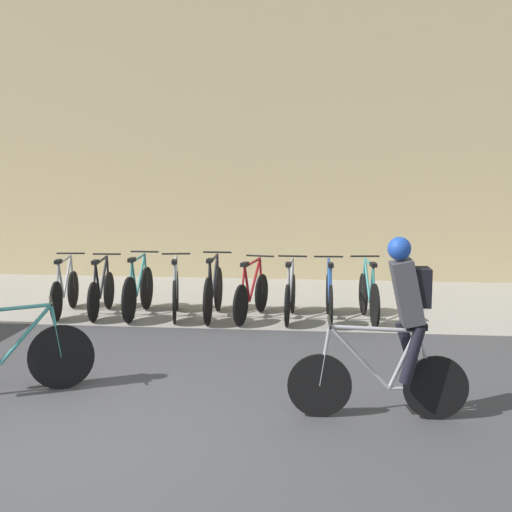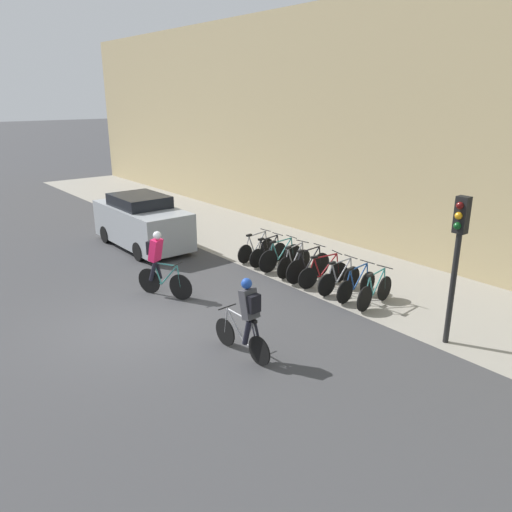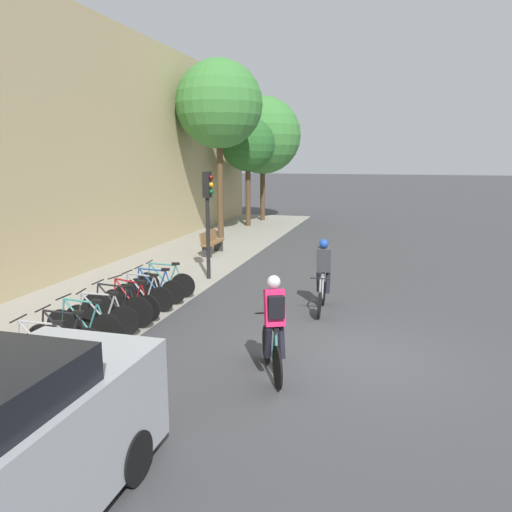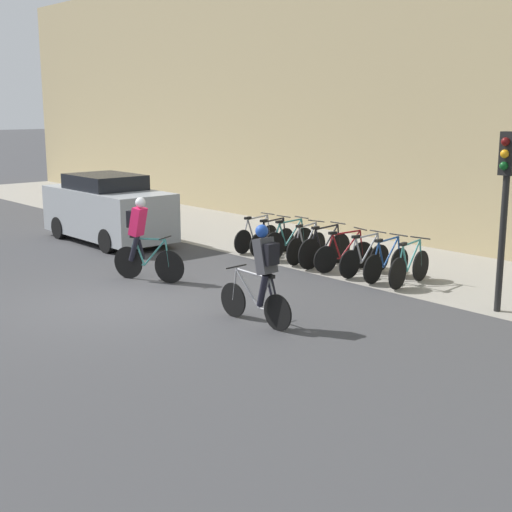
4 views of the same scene
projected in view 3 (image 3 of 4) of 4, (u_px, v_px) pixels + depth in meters
The scene contains 18 objects.
ground at pixel (358, 358), 9.29m from camera, with size 200.00×200.00×0.00m, color #3D3D3F.
kerb_strip at pixel (49, 325), 11.06m from camera, with size 44.00×4.50×0.01m, color gray.
cyclist_pink at pixel (274, 325), 8.23m from camera, with size 1.60×0.77×1.79m.
cyclist_grey at pixel (323, 272), 12.08m from camera, with size 1.72×0.46×1.75m.
parked_bike_0 at pixel (44, 350), 8.67m from camera, with size 0.46×1.63×0.94m.
parked_bike_1 at pixel (66, 338), 9.24m from camera, with size 0.46×1.60×0.94m.
parked_bike_2 at pixel (85, 326), 9.80m from camera, with size 0.46×1.72×0.99m.
parked_bike_3 at pixel (102, 317), 10.38m from camera, with size 0.46×1.60×0.96m.
parked_bike_4 at pixel (117, 308), 10.94m from camera, with size 0.46×1.75×0.99m.
parked_bike_5 at pixel (131, 302), 11.51m from camera, with size 0.50×1.63×0.94m.
parked_bike_6 at pixel (143, 295), 12.08m from camera, with size 0.46×1.61×0.95m.
parked_bike_7 at pixel (155, 289), 12.65m from camera, with size 0.46×1.61×0.95m.
parked_bike_8 at pixel (165, 283), 13.22m from camera, with size 0.46×1.62×0.97m.
traffic_light_pole at pixel (208, 205), 14.88m from camera, with size 0.26×0.30×3.24m.
bench at pixel (211, 242), 19.09m from camera, with size 1.58×0.44×0.89m.
street_tree_0 at pixel (219, 105), 21.87m from camera, with size 3.84×3.84×7.87m.
street_tree_1 at pixel (263, 135), 28.47m from camera, with size 4.36×4.36×7.06m.
street_tree_2 at pixel (248, 145), 26.19m from camera, with size 2.84×2.84×5.74m.
Camera 3 is at (-8.93, -0.49, 3.68)m, focal length 35.00 mm.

